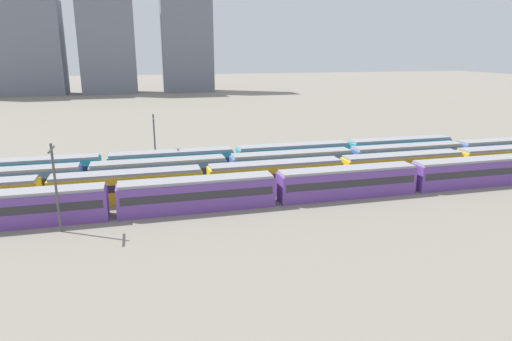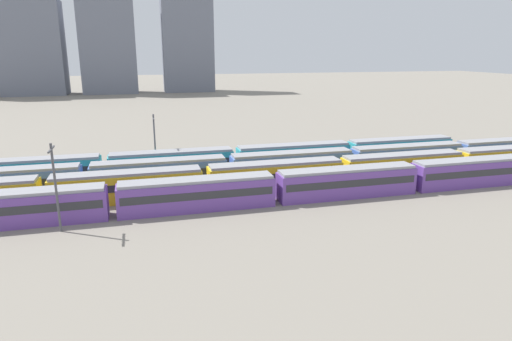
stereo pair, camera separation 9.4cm
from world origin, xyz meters
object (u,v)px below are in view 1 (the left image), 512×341
(train_track_0, at_px, (413,177))
(catenary_pole_1, at_px, (155,140))
(catenary_pole_0, at_px, (55,183))
(train_track_3, at_px, (235,159))
(train_track_1, at_px, (276,175))
(train_track_2, at_px, (292,164))

(train_track_0, xyz_separation_m, catenary_pole_1, (-32.20, 18.71, 3.01))
(catenary_pole_0, relative_size, catenary_pole_1, 1.05)
(train_track_0, bearing_deg, train_track_3, 142.76)
(train_track_0, height_order, train_track_1, same)
(train_track_3, xyz_separation_m, catenary_pole_1, (-11.67, 3.11, 3.01))
(train_track_2, height_order, catenary_pole_1, catenary_pole_1)
(train_track_0, distance_m, train_track_3, 25.78)
(train_track_0, distance_m, catenary_pole_1, 37.36)
(catenary_pole_1, bearing_deg, catenary_pole_0, -116.03)
(train_track_2, distance_m, catenary_pole_0, 32.72)
(train_track_1, relative_size, catenary_pole_1, 10.67)
(train_track_0, bearing_deg, train_track_2, 141.64)
(catenary_pole_0, height_order, catenary_pole_1, catenary_pole_0)
(train_track_1, relative_size, train_track_3, 1.25)
(train_track_2, distance_m, train_track_3, 9.03)
(train_track_1, xyz_separation_m, train_track_3, (-3.28, 10.40, 0.00))
(train_track_0, relative_size, train_track_1, 1.20)
(train_track_0, bearing_deg, catenary_pole_1, 149.84)
(train_track_1, bearing_deg, train_track_3, 107.53)
(train_track_0, relative_size, catenary_pole_1, 12.82)
(catenary_pole_1, bearing_deg, train_track_1, -42.09)
(train_track_3, height_order, catenary_pole_0, catenary_pole_0)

